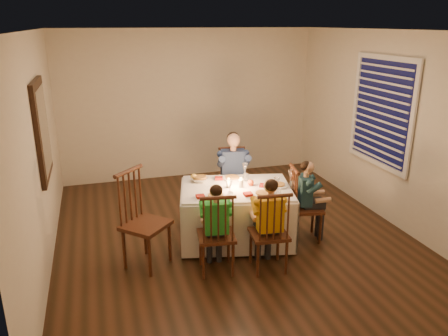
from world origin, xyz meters
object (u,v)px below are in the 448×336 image
object	(u,v)px
chair_adult	(233,214)
child_green	(216,270)
chair_near_left	(216,270)
dining_table	(236,203)
serving_bowl	(200,179)
child_teal	(304,238)
chair_near_right	(268,268)
adult	(233,214)
chair_extra	(148,264)
child_yellow	(268,268)
chair_end	(304,238)

from	to	relation	value
chair_adult	child_green	xyz separation A→B (m)	(-0.65, -1.41, 0.00)
chair_near_left	child_green	size ratio (longest dim) A/B	0.94
dining_table	chair_near_left	size ratio (longest dim) A/B	1.60
serving_bowl	chair_adult	bearing A→B (deg)	35.02
dining_table	child_teal	size ratio (longest dim) A/B	1.49
child_teal	serving_bowl	size ratio (longest dim) A/B	4.85
chair_near_right	adult	size ratio (longest dim) A/B	0.80
chair_near_left	adult	size ratio (longest dim) A/B	0.80
chair_adult	chair_near_left	size ratio (longest dim) A/B	1.00
chair_extra	child_green	world-z (taller)	chair_extra
child_green	child_yellow	distance (m)	0.59
child_green	serving_bowl	size ratio (longest dim) A/B	4.81
serving_bowl	adult	bearing A→B (deg)	35.02
chair_near_left	child_yellow	distance (m)	0.59
chair_near_right	serving_bowl	distance (m)	1.44
chair_near_right	child_teal	size ratio (longest dim) A/B	0.93
adult	serving_bowl	bearing A→B (deg)	-136.06
dining_table	chair_end	world-z (taller)	dining_table
chair_end	child_green	world-z (taller)	child_green
child_yellow	chair_near_right	bearing A→B (deg)	-84.26
chair_extra	child_yellow	bearing A→B (deg)	-65.13
chair_end	child_teal	distance (m)	0.00
child_teal	adult	bearing A→B (deg)	44.26
chair_end	adult	bearing A→B (deg)	44.26
dining_table	chair_adult	bearing A→B (deg)	87.70
chair_end	adult	xyz separation A→B (m)	(-0.66, 0.99, 0.00)
chair_adult	serving_bowl	world-z (taller)	serving_bowl
chair_end	child_teal	xyz separation A→B (m)	(0.00, 0.00, 0.00)
chair_extra	child_green	xyz separation A→B (m)	(0.73, -0.35, 0.00)
dining_table	serving_bowl	distance (m)	0.57
child_green	serving_bowl	world-z (taller)	serving_bowl
chair_adult	chair_end	distance (m)	1.19
chair_adult	adult	distance (m)	0.00
chair_near_right	chair_extra	size ratio (longest dim) A/B	0.86
adult	child_teal	xyz separation A→B (m)	(0.66, -0.99, 0.00)
adult	child_yellow	distance (m)	1.54
chair_extra	serving_bowl	distance (m)	1.26
chair_near_left	adult	bearing A→B (deg)	-106.82
adult	serving_bowl	size ratio (longest dim) A/B	5.63
chair_end	adult	world-z (taller)	adult
chair_adult	serving_bowl	bearing A→B (deg)	-136.06
chair_end	chair_adult	bearing A→B (deg)	44.26
chair_adult	chair_end	world-z (taller)	same
chair_near_right	chair_extra	bearing A→B (deg)	-14.38
child_green	child_teal	size ratio (longest dim) A/B	0.99
chair_adult	child_teal	distance (m)	1.19
chair_near_left	child_yellow	bearing A→B (deg)	175.68
chair_end	adult	distance (m)	1.19
child_yellow	dining_table	bearing A→B (deg)	-74.84
chair_extra	child_yellow	world-z (taller)	chair_extra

